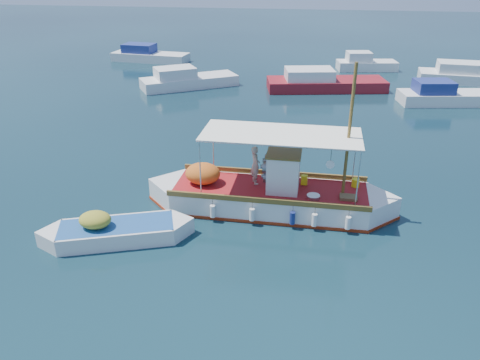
# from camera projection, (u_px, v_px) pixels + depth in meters

# --- Properties ---
(ground) EXTENTS (160.00, 160.00, 0.00)m
(ground) POSITION_uv_depth(u_px,v_px,m) (266.00, 214.00, 18.50)
(ground) COLOR black
(ground) RESTS_ON ground
(fishing_caique) EXTENTS (10.12, 2.96, 6.17)m
(fishing_caique) POSITION_uv_depth(u_px,v_px,m) (268.00, 196.00, 18.74)
(fishing_caique) COLOR white
(fishing_caique) RESTS_ON ground
(dinghy) EXTENTS (5.24, 2.78, 1.35)m
(dinghy) POSITION_uv_depth(u_px,v_px,m) (116.00, 233.00, 16.74)
(dinghy) COLOR white
(dinghy) RESTS_ON ground
(bg_boat_nw) EXTENTS (7.52, 5.93, 1.80)m
(bg_boat_nw) POSITION_uv_depth(u_px,v_px,m) (187.00, 81.00, 36.24)
(bg_boat_nw) COLOR silver
(bg_boat_nw) RESTS_ON ground
(bg_boat_n) EXTENTS (9.23, 4.39, 1.80)m
(bg_boat_n) POSITION_uv_depth(u_px,v_px,m) (322.00, 83.00, 35.57)
(bg_boat_n) COLOR maroon
(bg_boat_n) RESTS_ON ground
(bg_boat_ne) EXTENTS (6.45, 3.16, 1.80)m
(bg_boat_ne) POSITION_uv_depth(u_px,v_px,m) (443.00, 97.00, 32.21)
(bg_boat_ne) COLOR silver
(bg_boat_ne) RESTS_ON ground
(bg_boat_e) EXTENTS (8.94, 3.40, 1.80)m
(bg_boat_e) POSITION_uv_depth(u_px,v_px,m) (473.00, 77.00, 37.48)
(bg_boat_e) COLOR silver
(bg_boat_e) RESTS_ON ground
(bg_boat_far_w) EXTENTS (7.59, 3.07, 1.80)m
(bg_boat_far_w) POSITION_uv_depth(u_px,v_px,m) (148.00, 56.00, 45.30)
(bg_boat_far_w) COLOR silver
(bg_boat_far_w) RESTS_ON ground
(bg_boat_far_n) EXTENTS (5.42, 2.79, 1.80)m
(bg_boat_far_n) POSITION_uv_depth(u_px,v_px,m) (365.00, 64.00, 41.74)
(bg_boat_far_n) COLOR silver
(bg_boat_far_n) RESTS_ON ground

